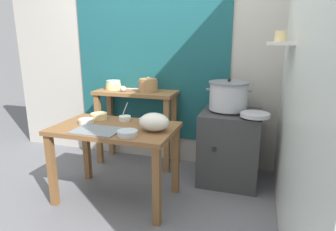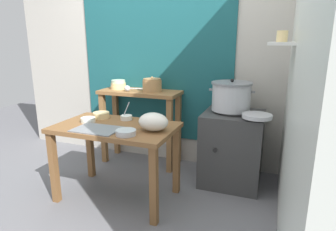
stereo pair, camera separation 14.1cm
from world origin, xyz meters
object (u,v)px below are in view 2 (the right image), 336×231
prep_bowl_2 (145,121)px  prep_bowl_4 (126,117)px  plastic_bag (153,122)px  wide_pan (257,116)px  prep_bowl_0 (101,115)px  prep_bowl_3 (88,120)px  prep_table (116,137)px  prep_bowl_1 (126,132)px  steamer_pot (231,96)px  bowl_stack_enamel (118,85)px  stove_block (232,148)px  ladle (128,88)px  back_shelf_table (140,109)px  clay_pot (152,85)px  serving_tray (97,129)px

prep_bowl_2 → prep_bowl_4: size_ratio=0.60×
plastic_bag → prep_bowl_4: (-0.39, 0.23, -0.05)m
wide_pan → prep_bowl_0: bearing=-167.6°
prep_bowl_2 → prep_bowl_4: prep_bowl_4 is taller
prep_bowl_2 → prep_bowl_3: bearing=-165.7°
prep_table → prep_bowl_1: (0.23, -0.21, 0.14)m
steamer_pot → plastic_bag: size_ratio=1.74×
prep_bowl_0 → steamer_pot: bearing=24.6°
bowl_stack_enamel → prep_bowl_4: 0.81m
stove_block → ladle: bearing=178.3°
plastic_bag → prep_table: bearing=177.4°
ladle → prep_bowl_3: bearing=-93.8°
plastic_bag → prep_bowl_0: (-0.65, 0.19, -0.05)m
bowl_stack_enamel → ladle: bowl_stack_enamel is taller
prep_bowl_4 → stove_block: bearing=27.0°
steamer_pot → bowl_stack_enamel: 1.39m
ladle → prep_bowl_2: 0.79m
wide_pan → prep_bowl_1: 1.21m
back_shelf_table → prep_bowl_4: (0.15, -0.62, 0.07)m
bowl_stack_enamel → steamer_pot: bearing=-5.5°
bowl_stack_enamel → ladle: size_ratio=0.62×
clay_pot → prep_bowl_0: size_ratio=1.36×
wide_pan → prep_bowl_4: prep_bowl_4 is taller
back_shelf_table → prep_bowl_3: 0.84m
plastic_bag → serving_tray: bearing=-162.1°
back_shelf_table → prep_bowl_1: (0.38, -1.04, 0.07)m
prep_table → plastic_bag: (0.39, -0.02, 0.19)m
ladle → wide_pan: size_ratio=1.12×
prep_bowl_1 → prep_bowl_2: 0.36m
serving_tray → prep_bowl_3: prep_bowl_3 is taller
prep_bowl_4 → prep_bowl_2: bearing=-15.3°
prep_bowl_0 → stove_block: bearing=23.1°
bowl_stack_enamel → prep_bowl_1: bearing=-57.7°
prep_table → ladle: size_ratio=3.60×
ladle → prep_bowl_2: bearing=-50.7°
prep_table → prep_bowl_0: size_ratio=6.83×
prep_table → prep_bowl_4: prep_bowl_4 is taller
back_shelf_table → serving_tray: 1.01m
prep_bowl_4 → prep_bowl_0: bearing=-172.7°
bowl_stack_enamel → prep_bowl_0: 0.73m
prep_bowl_2 → bowl_stack_enamel: bearing=133.9°
ladle → plastic_bag: (0.64, -0.76, -0.14)m
bowl_stack_enamel → prep_bowl_0: size_ratio=1.17×
prep_table → back_shelf_table: size_ratio=1.15×
prep_table → plastic_bag: bearing=-2.6°
back_shelf_table → prep_bowl_1: 1.11m
prep_bowl_1 → prep_bowl_4: size_ratio=0.97×
prep_bowl_4 → steamer_pot: bearing=28.9°
prep_bowl_0 → prep_table: bearing=-33.8°
serving_tray → bowl_stack_enamel: bearing=109.7°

